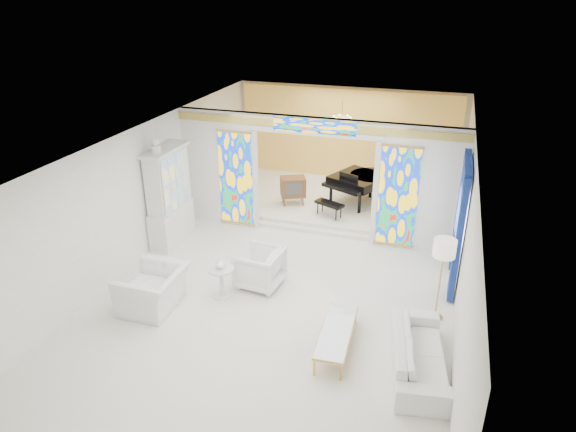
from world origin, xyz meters
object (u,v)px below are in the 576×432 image
(tv_console, at_px, (293,187))
(china_cabinet, at_px, (169,197))
(armchair_left, at_px, (153,289))
(grand_piano, at_px, (364,180))
(coffee_table, at_px, (337,331))
(armchair_right, at_px, (260,268))
(sofa, at_px, (419,353))

(tv_console, bearing_deg, china_cabinet, -154.88)
(armchair_left, height_order, grand_piano, grand_piano)
(grand_piano, xyz_separation_m, tv_console, (-1.83, -0.72, -0.14))
(china_cabinet, height_order, coffee_table, china_cabinet)
(china_cabinet, xyz_separation_m, armchair_right, (2.77, -1.29, -0.76))
(china_cabinet, xyz_separation_m, sofa, (6.17, -2.93, -0.85))
(grand_piano, height_order, tv_console, grand_piano)
(sofa, bearing_deg, armchair_left, 78.27)
(armchair_left, height_order, tv_console, tv_console)
(china_cabinet, relative_size, sofa, 1.26)
(armchair_right, bearing_deg, armchair_left, -45.16)
(sofa, height_order, coffee_table, sofa)
(armchair_right, xyz_separation_m, grand_piano, (1.33, 4.71, 0.42))
(china_cabinet, xyz_separation_m, grand_piano, (4.10, 3.43, -0.34))
(coffee_table, distance_m, tv_console, 6.05)
(armchair_right, distance_m, grand_piano, 4.91)
(armchair_left, distance_m, armchair_right, 2.18)
(grand_piano, bearing_deg, china_cabinet, -116.01)
(china_cabinet, bearing_deg, coffee_table, -30.44)
(china_cabinet, height_order, sofa, china_cabinet)
(armchair_left, xyz_separation_m, sofa, (5.08, -0.26, -0.09))
(sofa, bearing_deg, armchair_right, 55.34)
(china_cabinet, bearing_deg, armchair_left, -67.88)
(armchair_left, xyz_separation_m, coffee_table, (3.67, -0.12, -0.05))
(coffee_table, bearing_deg, tv_console, 114.37)
(coffee_table, height_order, grand_piano, grand_piano)
(sofa, xyz_separation_m, grand_piano, (-2.07, 6.36, 0.52))
(coffee_table, bearing_deg, armchair_right, 142.80)
(china_cabinet, bearing_deg, sofa, -25.42)
(china_cabinet, distance_m, armchair_left, 2.99)
(grand_piano, distance_m, tv_console, 1.97)
(armchair_left, distance_m, grand_piano, 6.82)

